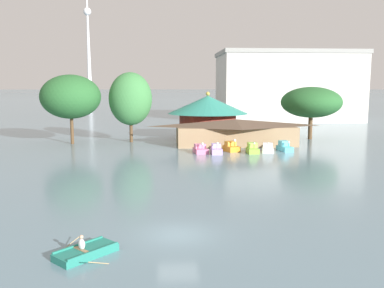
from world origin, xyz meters
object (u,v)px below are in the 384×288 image
(pedal_boat_pink, at_px, (200,149))
(shoreline_tree_right, at_px, (311,102))
(rowboat_with_rower, at_px, (86,252))
(pedal_boat_lavender, at_px, (216,150))
(pedal_boat_white, at_px, (268,149))
(background_building_block, at_px, (287,86))
(pedal_boat_orange, at_px, (231,147))
(green_roof_pavilion, at_px, (208,114))
(shoreline_tree_mid, at_px, (130,99))
(boathouse, at_px, (235,131))
(distant_broadcast_tower, at_px, (88,23))
(pedal_boat_lime, at_px, (252,149))
(pedal_boat_cyan, at_px, (285,147))
(shoreline_tree_tall_left, at_px, (71,97))

(pedal_boat_pink, xyz_separation_m, shoreline_tree_right, (20.26, 13.36, 5.82))
(rowboat_with_rower, relative_size, pedal_boat_lavender, 1.43)
(pedal_boat_lavender, xyz_separation_m, pedal_boat_white, (7.32, 0.81, -0.06))
(pedal_boat_white, bearing_deg, background_building_block, 172.84)
(pedal_boat_orange, xyz_separation_m, shoreline_tree_right, (15.82, 12.23, 5.75))
(green_roof_pavilion, relative_size, shoreline_tree_mid, 1.23)
(boathouse, xyz_separation_m, background_building_block, (21.61, 44.01, 6.89))
(pedal_boat_pink, distance_m, background_building_block, 59.36)
(shoreline_tree_right, bearing_deg, distant_broadcast_tower, 106.69)
(pedal_boat_orange, relative_size, shoreline_tree_mid, 0.25)
(pedal_boat_pink, bearing_deg, shoreline_tree_mid, -147.12)
(pedal_boat_white, bearing_deg, shoreline_tree_right, 153.30)
(pedal_boat_lavender, height_order, boathouse, boathouse)
(pedal_boat_lime, bearing_deg, boathouse, -174.66)
(background_building_block, height_order, distant_broadcast_tower, distant_broadcast_tower)
(pedal_boat_cyan, height_order, boathouse, boathouse)
(pedal_boat_pink, height_order, pedal_boat_orange, pedal_boat_orange)
(rowboat_with_rower, bearing_deg, pedal_boat_lime, 18.76)
(shoreline_tree_mid, bearing_deg, shoreline_tree_right, 2.98)
(pedal_boat_pink, xyz_separation_m, green_roof_pavilion, (2.74, 15.64, 3.84))
(pedal_boat_cyan, xyz_separation_m, shoreline_tree_tall_left, (-31.43, 9.32, 6.87))
(pedal_boat_lime, height_order, distant_broadcast_tower, distant_broadcast_tower)
(pedal_boat_white, xyz_separation_m, pedal_boat_cyan, (2.67, 1.00, 0.06))
(shoreline_tree_right, xyz_separation_m, background_building_block, (7.52, 38.41, 2.65))
(green_roof_pavilion, xyz_separation_m, background_building_block, (25.04, 36.12, 4.63))
(pedal_boat_pink, distance_m, pedal_boat_orange, 4.59)
(distant_broadcast_tower, bearing_deg, pedal_boat_pink, -77.75)
(boathouse, relative_size, shoreline_tree_mid, 1.73)
(green_roof_pavilion, xyz_separation_m, shoreline_tree_mid, (-12.98, -3.87, 2.69))
(rowboat_with_rower, xyz_separation_m, pedal_boat_pink, (9.49, 34.01, 0.26))
(pedal_boat_lavender, bearing_deg, shoreline_tree_right, 129.05)
(rowboat_with_rower, bearing_deg, pedal_boat_white, 16.15)
(pedal_boat_orange, relative_size, green_roof_pavilion, 0.20)
(pedal_boat_lime, bearing_deg, shoreline_tree_right, 136.23)
(pedal_boat_orange, height_order, shoreline_tree_tall_left, shoreline_tree_tall_left)
(rowboat_with_rower, bearing_deg, pedal_boat_pink, 29.61)
(shoreline_tree_mid, bearing_deg, boathouse, -13.74)
(pedal_boat_white, xyz_separation_m, shoreline_tree_tall_left, (-28.76, 10.32, 6.93))
(shoreline_tree_tall_left, xyz_separation_m, distant_broadcast_tower, (-44.45, 283.55, 51.43))
(pedal_boat_pink, xyz_separation_m, pedal_boat_white, (9.39, -0.02, 0.01))
(pedal_boat_lavender, bearing_deg, pedal_boat_lime, 92.36)
(pedal_boat_cyan, bearing_deg, green_roof_pavilion, -158.02)
(boathouse, relative_size, shoreline_tree_tall_left, 1.80)
(pedal_boat_pink, height_order, background_building_block, background_building_block)
(shoreline_tree_mid, bearing_deg, distant_broadcast_tower, 100.76)
(pedal_boat_cyan, distance_m, shoreline_tree_right, 15.94)
(background_building_block, bearing_deg, shoreline_tree_mid, -133.55)
(pedal_boat_orange, bearing_deg, shoreline_tree_right, 109.33)
(rowboat_with_rower, relative_size, boathouse, 0.20)
(pedal_boat_lavender, bearing_deg, boathouse, 155.53)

